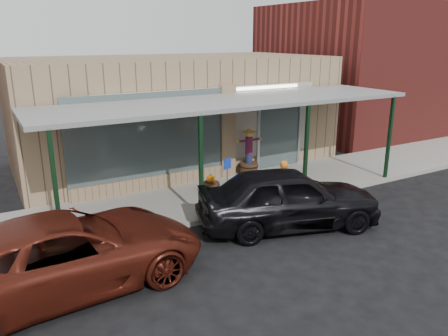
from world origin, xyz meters
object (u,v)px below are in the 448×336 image
car_maroon (68,252)px  barrel_pumpkin (211,186)px  barrel_scarecrow (249,159)px  handicap_sign (227,176)px  parked_sedan (288,198)px

car_maroon → barrel_pumpkin: bearing=-61.6°
barrel_scarecrow → car_maroon: size_ratio=0.31×
handicap_sign → parked_sedan: bearing=-80.3°
parked_sedan → car_maroon: (-5.71, -0.19, -0.05)m
car_maroon → barrel_scarecrow: bearing=-63.2°
barrel_scarecrow → handicap_sign: bearing=-149.5°
barrel_pumpkin → parked_sedan: size_ratio=0.13×
handicap_sign → barrel_scarecrow: bearing=26.6°
handicap_sign → car_maroon: size_ratio=0.27×
handicap_sign → car_maroon: (-4.77, -1.83, -0.34)m
barrel_scarecrow → car_maroon: bearing=-165.1°
barrel_pumpkin → car_maroon: bearing=-147.4°
parked_sedan → car_maroon: bearing=108.6°
barrel_scarecrow → barrel_pumpkin: barrel_scarecrow is taller
handicap_sign → barrel_pumpkin: bearing=62.8°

